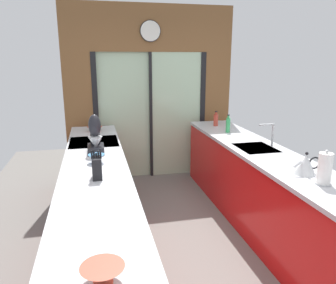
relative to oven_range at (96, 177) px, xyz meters
The scene contains 15 objects.
ground_plane 1.21m from the oven_range, 35.58° to the right, with size 5.04×7.60×0.02m, color slate.
back_wall_unit 1.81m from the oven_range, 51.68° to the left, with size 2.64×0.12×2.70m.
left_counter_run 1.12m from the oven_range, 90.08° to the right, with size 0.62×3.80×0.92m.
right_counter_run 2.05m from the oven_range, 27.56° to the right, with size 0.62×3.80×0.92m.
sink_faucet 2.19m from the oven_range, 19.59° to the right, with size 0.19×0.02×0.27m.
oven_range is the anchor object (origin of this frame).
mixing_bowl_near 2.71m from the oven_range, 89.60° to the right, with size 0.20×0.20×0.09m.
mixing_bowl_mid 1.00m from the oven_range, 88.77° to the right, with size 0.16×0.16×0.09m.
mixing_bowl_far 0.77m from the oven_range, 88.18° to the left, with size 0.21×0.21×0.07m.
knife_block 1.41m from the oven_range, 89.18° to the right, with size 0.09×0.14×0.26m.
stand_mixer 0.80m from the oven_range, 87.86° to the right, with size 0.17×0.27×0.42m.
kettle 2.47m from the oven_range, 41.60° to the right, with size 0.26×0.18×0.20m.
soap_bottle_near 1.89m from the oven_range, ahead, with size 0.06×0.06×0.25m.
soap_bottle_far 1.97m from the oven_range, 17.60° to the left, with size 0.07×0.07×0.22m.
paper_towel_roll 2.64m from the oven_range, 45.60° to the right, with size 0.13×0.13×0.29m.
Camera 1 is at (-0.89, -2.72, 1.92)m, focal length 34.91 mm.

